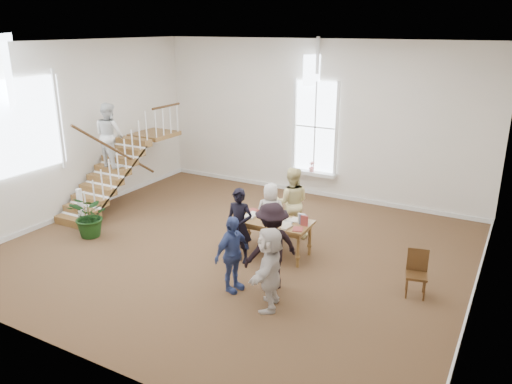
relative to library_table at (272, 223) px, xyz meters
The scene contains 12 objects.
ground 1.11m from the library_table, 167.84° to the right, with size 10.00×10.00×0.00m, color #4B301D.
room_shell 4.31m from the library_table, 100.98° to the left, with size 10.49×10.00×10.00m.
staircase 5.27m from the library_table, behind, with size 1.10×4.10×2.92m.
library_table is the anchor object (origin of this frame).
police_officer 0.80m from the library_table, 124.73° to the right, with size 0.59×0.39×1.63m, color black.
elderly_woman 0.69m from the library_table, 120.48° to the left, with size 0.69×0.45×1.42m, color beige.
person_yellow 1.11m from the library_table, 92.71° to the left, with size 0.84×0.65×1.72m, color #F0E096.
woman_cluster_a 1.79m from the library_table, 87.66° to the right, with size 0.88×0.37×1.51m, color #364783.
woman_cluster_b 1.51m from the library_table, 63.35° to the right, with size 1.12×0.64×1.73m, color black.
woman_cluster_c 2.22m from the library_table, 63.96° to the right, with size 1.43×0.46×1.55m, color silver.
floor_plant 4.40m from the library_table, 163.47° to the right, with size 0.96×0.83×1.06m, color #133410.
side_chair 3.18m from the library_table, ahead, with size 0.46×0.46×0.89m.
Camera 1 is at (5.41, -8.84, 4.84)m, focal length 35.00 mm.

